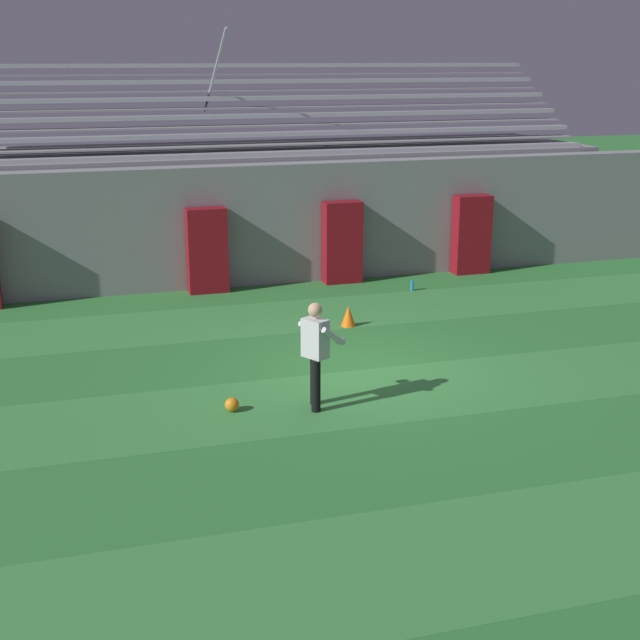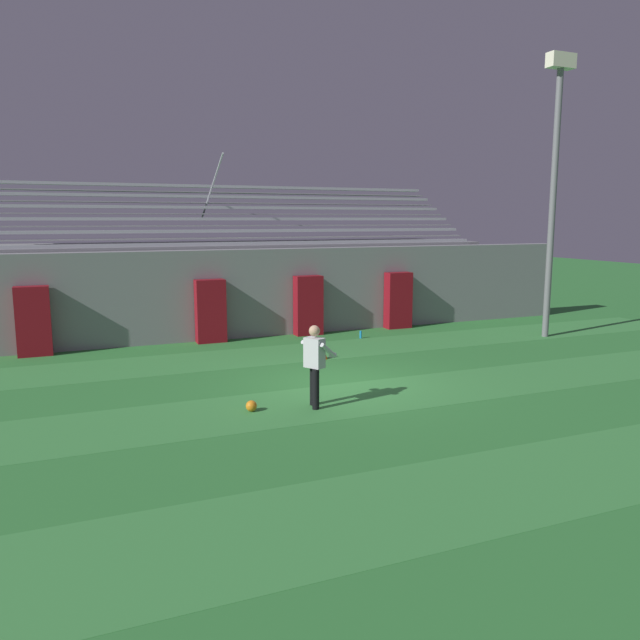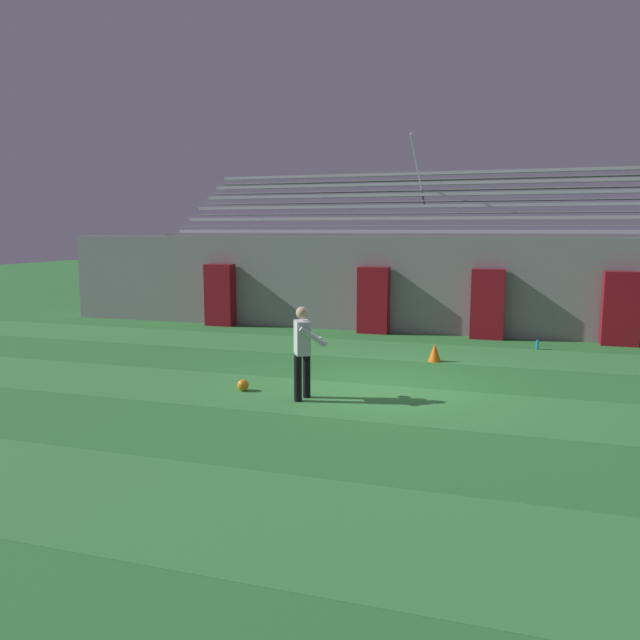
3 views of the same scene
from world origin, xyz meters
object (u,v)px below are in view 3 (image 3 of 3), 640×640
soccer_ball (243,385)px  traffic_cone (435,353)px  padding_pillar_far_left (220,295)px  padding_pillar_far_right (621,309)px  padding_pillar_gate_right (488,304)px  padding_pillar_gate_left (374,300)px  goalkeeper (303,347)px  water_bottle (537,345)px

soccer_ball → traffic_cone: size_ratio=0.52×
padding_pillar_far_left → padding_pillar_far_right: size_ratio=1.00×
padding_pillar_gate_right → traffic_cone: 3.70m
padding_pillar_far_left → padding_pillar_far_right: (11.50, 0.00, 0.00)m
padding_pillar_gate_left → soccer_ball: (-0.89, -7.22, -0.86)m
goalkeeper → traffic_cone: (1.84, 3.95, -0.74)m
soccer_ball → traffic_cone: bearing=50.3°
padding_pillar_gate_right → padding_pillar_gate_left: bearing=180.0°
soccer_ball → water_bottle: size_ratio=0.92×
padding_pillar_gate_right → water_bottle: (1.30, -1.23, -0.85)m
padding_pillar_gate_right → padding_pillar_far_right: bearing=0.0°
goalkeeper → padding_pillar_far_right: bearing=50.2°
padding_pillar_far_right → water_bottle: bearing=-149.1°
padding_pillar_gate_right → goalkeeper: size_ratio=1.16×
padding_pillar_gate_right → soccer_ball: (-4.11, -7.22, -0.86)m
goalkeeper → traffic_cone: size_ratio=3.98×
water_bottle → padding_pillar_far_right: bearing=30.9°
padding_pillar_gate_right → soccer_ball: 8.35m
padding_pillar_far_left → goalkeeper: 9.14m
padding_pillar_far_left → water_bottle: 9.57m
padding_pillar_gate_left → padding_pillar_far_right: same height
goalkeeper → water_bottle: (4.14, 6.21, -0.83)m
padding_pillar_far_right → water_bottle: padding_pillar_far_right is taller
traffic_cone → water_bottle: traffic_cone is taller
padding_pillar_far_left → padding_pillar_far_right: 11.50m
padding_pillar_far_left → soccer_ball: size_ratio=8.79×
padding_pillar_far_left → soccer_ball: 8.32m
padding_pillar_gate_right → padding_pillar_far_right: size_ratio=1.00×
padding_pillar_gate_left → padding_pillar_gate_right: 3.22m
padding_pillar_far_left → traffic_cone: 7.99m
goalkeeper → water_bottle: size_ratio=6.96×
traffic_cone → water_bottle: size_ratio=1.75×
soccer_ball → padding_pillar_gate_left: bearing=83.0°
padding_pillar_gate_left → padding_pillar_far_left: bearing=180.0°
water_bottle → padding_pillar_gate_left: bearing=164.8°
padding_pillar_far_left → goalkeeper: padding_pillar_far_left is taller
padding_pillar_far_left → water_bottle: padding_pillar_far_left is taller
soccer_ball → goalkeeper: bearing=-9.4°
padding_pillar_gate_left → traffic_cone: 4.20m
padding_pillar_gate_left → padding_pillar_gate_right: bearing=0.0°
padding_pillar_far_right → traffic_cone: (-4.35, -3.48, -0.76)m
padding_pillar_gate_right → goalkeeper: (-2.84, -7.43, -0.01)m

